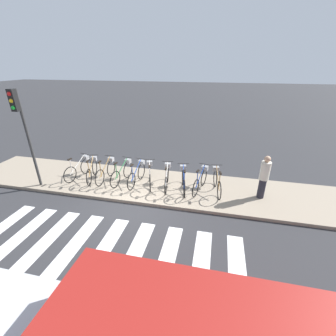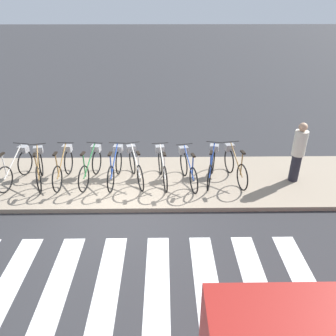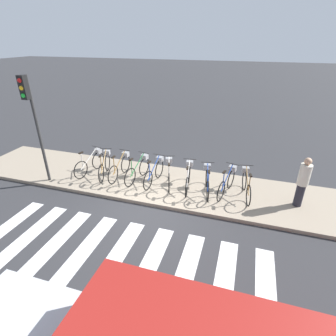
# 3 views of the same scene
# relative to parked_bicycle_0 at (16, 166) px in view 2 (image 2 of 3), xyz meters

# --- Properties ---
(ground_plane) EXTENTS (120.00, 120.00, 0.00)m
(ground_plane) POSITION_rel_parked_bicycle_0_xyz_m (2.96, -1.39, -0.57)
(ground_plane) COLOR #2D2D30
(sidewalk) EXTENTS (15.60, 2.83, 0.12)m
(sidewalk) POSITION_rel_parked_bicycle_0_xyz_m (2.96, 0.02, -0.51)
(sidewalk) COLOR gray
(sidewalk) RESTS_ON ground_plane
(parked_bicycle_0) EXTENTS (0.50, 1.65, 1.03)m
(parked_bicycle_0) POSITION_rel_parked_bicycle_0_xyz_m (0.00, 0.00, 0.00)
(parked_bicycle_0) COLOR black
(parked_bicycle_0) RESTS_ON sidewalk
(parked_bicycle_1) EXTENTS (0.60, 1.62, 1.03)m
(parked_bicycle_1) POSITION_rel_parked_bicycle_0_xyz_m (0.63, -0.05, 0.00)
(parked_bicycle_1) COLOR black
(parked_bicycle_1) RESTS_ON sidewalk
(parked_bicycle_2) EXTENTS (0.46, 1.68, 1.03)m
(parked_bicycle_2) POSITION_rel_parked_bicycle_0_xyz_m (1.27, 0.02, 0.00)
(parked_bicycle_2) COLOR black
(parked_bicycle_2) RESTS_ON sidewalk
(parked_bicycle_3) EXTENTS (0.47, 1.66, 1.03)m
(parked_bicycle_3) POSITION_rel_parked_bicycle_0_xyz_m (2.02, 0.02, 0.00)
(parked_bicycle_3) COLOR black
(parked_bicycle_3) RESTS_ON sidewalk
(parked_bicycle_4) EXTENTS (0.46, 1.67, 1.03)m
(parked_bicycle_4) POSITION_rel_parked_bicycle_0_xyz_m (2.68, -0.00, 0.00)
(parked_bicycle_4) COLOR black
(parked_bicycle_4) RESTS_ON sidewalk
(parked_bicycle_5) EXTENTS (0.63, 1.61, 1.03)m
(parked_bicycle_5) POSITION_rel_parked_bicycle_0_xyz_m (3.21, 0.01, 0.00)
(parked_bicycle_5) COLOR black
(parked_bicycle_5) RESTS_ON sidewalk
(parked_bicycle_6) EXTENTS (0.46, 1.66, 1.03)m
(parked_bicycle_6) POSITION_rel_parked_bicycle_0_xyz_m (3.94, -0.04, 0.00)
(parked_bicycle_6) COLOR black
(parked_bicycle_6) RESTS_ON sidewalk
(parked_bicycle_7) EXTENTS (0.52, 1.65, 1.03)m
(parked_bicycle_7) POSITION_rel_parked_bicycle_0_xyz_m (4.63, -0.12, 0.00)
(parked_bicycle_7) COLOR black
(parked_bicycle_7) RESTS_ON sidewalk
(parked_bicycle_8) EXTENTS (0.56, 1.64, 1.03)m
(parked_bicycle_8) POSITION_rel_parked_bicycle_0_xyz_m (5.30, 0.02, 0.00)
(parked_bicycle_8) COLOR black
(parked_bicycle_8) RESTS_ON sidewalk
(parked_bicycle_9) EXTENTS (0.48, 1.66, 1.03)m
(parked_bicycle_9) POSITION_rel_parked_bicycle_0_xyz_m (5.92, 0.04, 0.00)
(parked_bicycle_9) COLOR black
(parked_bicycle_9) RESTS_ON sidewalk
(pedestrian) EXTENTS (0.34, 0.34, 1.67)m
(pedestrian) POSITION_rel_parked_bicycle_0_xyz_m (7.56, -0.07, 0.43)
(pedestrian) COLOR #23232D
(pedestrian) RESTS_ON sidewalk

